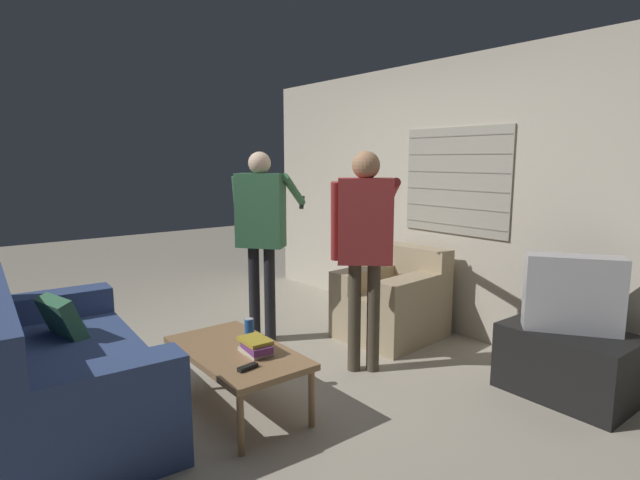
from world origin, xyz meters
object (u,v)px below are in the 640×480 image
(armchair_beige, at_px, (394,301))
(soda_can, at_px, (249,327))
(coffee_table, at_px, (237,355))
(person_left_standing, at_px, (261,223))
(spare_remote, at_px, (248,367))
(person_right_standing, at_px, (365,234))
(couch_blue, at_px, (56,372))
(tv, at_px, (573,293))
(book_stack, at_px, (256,346))

(armchair_beige, relative_size, soda_can, 7.29)
(armchair_beige, bearing_deg, coffee_table, 95.38)
(person_left_standing, relative_size, spare_remote, 12.63)
(person_right_standing, bearing_deg, couch_blue, -156.06)
(couch_blue, height_order, person_right_standing, person_right_standing)
(couch_blue, bearing_deg, person_right_standing, 76.19)
(tv, bearing_deg, coffee_table, 21.31)
(book_stack, xyz_separation_m, soda_can, (-0.31, 0.13, 0.01))
(coffee_table, distance_m, spare_remote, 0.34)
(couch_blue, height_order, tv, tv)
(spare_remote, bearing_deg, armchair_beige, 99.57)
(armchair_beige, relative_size, coffee_table, 0.88)
(person_left_standing, bearing_deg, soda_can, -75.46)
(armchair_beige, height_order, book_stack, armchair_beige)
(tv, bearing_deg, person_right_standing, -0.96)
(armchair_beige, distance_m, coffee_table, 1.86)
(tv, bearing_deg, soda_can, 14.86)
(tv, height_order, person_left_standing, person_left_standing)
(couch_blue, xyz_separation_m, person_left_standing, (-0.42, 1.78, 0.76))
(book_stack, bearing_deg, person_right_standing, 94.68)
(person_left_standing, distance_m, book_stack, 1.49)
(armchair_beige, height_order, person_left_standing, person_left_standing)
(armchair_beige, relative_size, tv, 1.49)
(couch_blue, xyz_separation_m, armchair_beige, (0.24, 2.79, 0.01))
(tv, height_order, book_stack, tv)
(person_left_standing, bearing_deg, book_stack, -72.11)
(person_left_standing, height_order, person_right_standing, person_left_standing)
(tv, distance_m, soda_can, 2.23)
(coffee_table, height_order, person_left_standing, person_left_standing)
(tv, distance_m, book_stack, 2.16)
(armchair_beige, height_order, tv, tv)
(couch_blue, height_order, book_stack, couch_blue)
(coffee_table, height_order, person_right_standing, person_right_standing)
(spare_remote, bearing_deg, tv, 55.95)
(person_left_standing, bearing_deg, couch_blue, -115.25)
(armchair_beige, xyz_separation_m, soda_can, (0.16, -1.63, 0.14))
(couch_blue, relative_size, spare_remote, 14.61)
(coffee_table, height_order, tv, tv)
(tv, xyz_separation_m, soda_can, (-1.42, -1.70, -0.26))
(armchair_beige, relative_size, book_stack, 3.66)
(book_stack, distance_m, spare_remote, 0.24)
(couch_blue, height_order, coffee_table, couch_blue)
(tv, bearing_deg, armchair_beige, -32.85)
(armchair_beige, height_order, coffee_table, armchair_beige)
(coffee_table, bearing_deg, couch_blue, -120.58)
(armchair_beige, bearing_deg, soda_can, 90.78)
(coffee_table, xyz_separation_m, tv, (1.25, 1.90, 0.36))
(couch_blue, bearing_deg, spare_remote, 47.44)
(coffee_table, distance_m, book_stack, 0.18)
(person_right_standing, bearing_deg, soda_can, -153.33)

